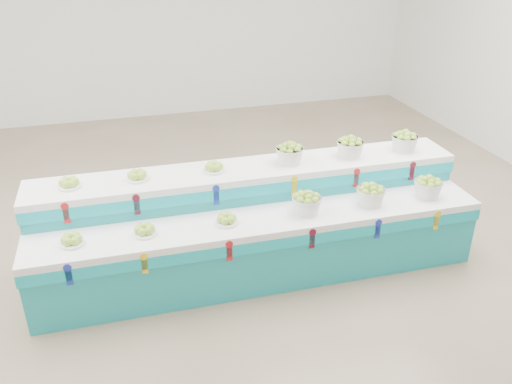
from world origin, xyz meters
TOP-DOWN VIEW (x-y plane):
  - ground at (0.00, 0.00)m, footprint 10.00×10.00m
  - back_wall at (0.00, 5.00)m, footprint 10.00×0.00m
  - display_stand at (0.53, -0.32)m, footprint 4.51×1.22m
  - plate_lower_left at (-1.25, -0.58)m, footprint 0.23×0.23m
  - plate_lower_mid at (-0.61, -0.58)m, footprint 0.23×0.23m
  - plate_lower_right at (0.15, -0.59)m, footprint 0.23×0.23m
  - basket_lower_left at (0.96, -0.61)m, footprint 0.29×0.29m
  - basket_lower_mid at (1.65, -0.61)m, footprint 0.29×0.29m
  - basket_lower_right at (2.30, -0.62)m, footprint 0.29×0.29m
  - plate_upper_left at (-1.24, -0.02)m, footprint 0.23×0.23m
  - plate_upper_mid at (-0.60, -0.03)m, footprint 0.23×0.23m
  - plate_upper_right at (0.16, -0.04)m, footprint 0.23×0.23m
  - basket_upper_left at (0.97, -0.05)m, footprint 0.29×0.29m
  - basket_upper_mid at (1.65, -0.06)m, footprint 0.29×0.29m
  - basket_upper_right at (2.31, -0.07)m, footprint 0.29×0.29m

SIDE VIEW (x-z plane):
  - ground at x=0.00m, z-range 0.00..0.00m
  - display_stand at x=0.53m, z-range 0.00..1.02m
  - plate_lower_left at x=-1.25m, z-range 0.72..0.82m
  - plate_lower_mid at x=-0.61m, z-range 0.72..0.82m
  - plate_lower_right at x=0.15m, z-range 0.72..0.82m
  - basket_lower_left at x=0.96m, z-range 0.72..0.94m
  - basket_lower_mid at x=1.65m, z-range 0.72..0.94m
  - basket_lower_right at x=2.30m, z-range 0.72..0.94m
  - plate_upper_left at x=-1.24m, z-range 1.02..1.12m
  - plate_upper_mid at x=-0.60m, z-range 1.02..1.12m
  - plate_upper_right at x=0.16m, z-range 1.02..1.12m
  - basket_upper_left at x=0.97m, z-range 1.02..1.24m
  - basket_upper_mid at x=1.65m, z-range 1.02..1.24m
  - basket_upper_right at x=2.31m, z-range 1.02..1.24m
  - back_wall at x=0.00m, z-range -3.00..7.00m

